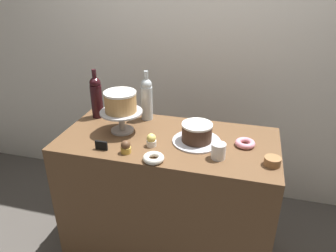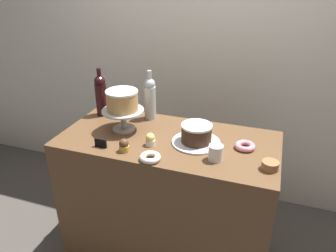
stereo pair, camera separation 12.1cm
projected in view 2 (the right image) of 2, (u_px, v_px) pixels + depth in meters
ground_plane at (168, 252)px, 2.28m from camera, size 12.00×12.00×0.00m
back_wall at (206, 44)px, 2.46m from camera, size 6.00×0.05×2.60m
display_counter at (168, 201)px, 2.07m from camera, size 1.27×0.62×0.93m
cake_stand_pedestal at (123, 116)px, 1.93m from camera, size 0.25×0.25×0.13m
white_layer_cake at (122, 100)px, 1.89m from camera, size 0.19×0.19×0.12m
silver_serving_platter at (196, 142)px, 1.82m from camera, size 0.28×0.28×0.01m
chocolate_round_cake at (196, 133)px, 1.79m from camera, size 0.17×0.17×0.10m
wine_bottle_dark_red at (101, 95)px, 2.11m from camera, size 0.08×0.08×0.33m
wine_bottle_clear at (150, 98)px, 2.06m from camera, size 0.08×0.08×0.33m
cupcake_lemon at (150, 140)px, 1.78m from camera, size 0.06×0.06×0.07m
cupcake_chocolate at (124, 146)px, 1.72m from camera, size 0.06×0.06×0.07m
donut_sugar at (150, 157)px, 1.65m from camera, size 0.11×0.11×0.03m
donut_pink at (245, 146)px, 1.76m from camera, size 0.11×0.11×0.03m
cookie_stack at (270, 166)px, 1.57m from camera, size 0.08×0.08×0.04m
price_sign_chalkboard at (101, 143)px, 1.77m from camera, size 0.07×0.01×0.05m
coffee_cup_ceramic at (216, 153)px, 1.64m from camera, size 0.08×0.08×0.08m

